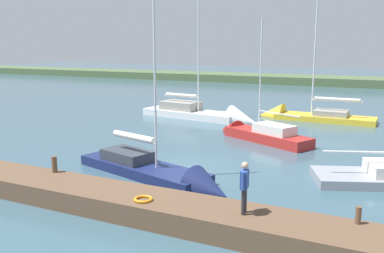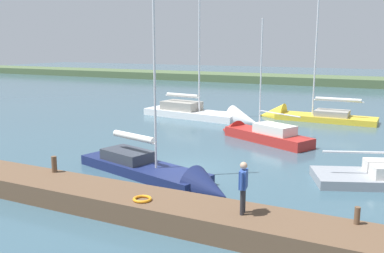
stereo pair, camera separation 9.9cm
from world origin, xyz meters
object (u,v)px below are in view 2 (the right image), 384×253
at_px(life_ring_buoy, 142,199).
at_px(sailboat_inner_slip, 258,136).
at_px(sailboat_far_left, 208,116).
at_px(sailboat_far_right, 304,118).
at_px(mooring_post_near, 357,216).
at_px(person_on_dock, 243,184).
at_px(mooring_post_far, 54,164).
at_px(sailboat_mid_channel, 160,176).

distance_m(life_ring_buoy, sailboat_inner_slip, 14.31).
height_order(sailboat_far_left, sailboat_far_right, sailboat_far_left).
relative_size(mooring_post_near, life_ring_buoy, 0.81).
bearing_deg(person_on_dock, sailboat_inner_slip, 96.34).
distance_m(sailboat_far_left, sailboat_far_right, 7.91).
xyz_separation_m(mooring_post_far, person_on_dock, (-8.62, 0.75, 0.64)).
relative_size(mooring_post_far, sailboat_far_left, 0.06).
bearing_deg(sailboat_inner_slip, person_on_dock, 131.83).
height_order(sailboat_far_left, person_on_dock, sailboat_far_left).
bearing_deg(mooring_post_near, sailboat_inner_slip, -61.34).
bearing_deg(sailboat_far_right, mooring_post_far, 76.12).
distance_m(sailboat_inner_slip, sailboat_mid_channel, 10.03).
bearing_deg(sailboat_mid_channel, person_on_dock, -21.19).
relative_size(life_ring_buoy, sailboat_mid_channel, 0.06).
relative_size(life_ring_buoy, person_on_dock, 0.39).
height_order(sailboat_far_right, person_on_dock, sailboat_far_right).
bearing_deg(sailboat_mid_channel, sailboat_far_right, 97.24).
bearing_deg(person_on_dock, sailboat_mid_channel, 134.41).
bearing_deg(sailboat_far_right, mooring_post_near, 106.43).
relative_size(sailboat_inner_slip, sailboat_mid_channel, 0.79).
bearing_deg(sailboat_inner_slip, life_ring_buoy, 117.73).
bearing_deg(sailboat_mid_channel, life_ring_buoy, -51.78).
bearing_deg(sailboat_far_left, mooring_post_far, -78.86).
bearing_deg(mooring_post_far, sailboat_far_right, -105.06).
relative_size(mooring_post_far, person_on_dock, 0.40).
bearing_deg(sailboat_mid_channel, sailboat_far_left, 121.44).
distance_m(sailboat_mid_channel, sailboat_far_right, 19.06).
distance_m(sailboat_far_left, person_on_dock, 21.88).
xyz_separation_m(mooring_post_near, mooring_post_far, (11.96, 0.00, 0.07)).
xyz_separation_m(life_ring_buoy, sailboat_far_left, (6.36, -19.91, -0.58)).
distance_m(mooring_post_near, sailboat_far_right, 22.90).
xyz_separation_m(mooring_post_far, sailboat_inner_slip, (-4.79, -13.12, -0.87)).
bearing_deg(person_on_dock, life_ring_buoy, 177.83).
relative_size(life_ring_buoy, sailboat_far_right, 0.06).
xyz_separation_m(mooring_post_near, sailboat_far_left, (13.19, -18.73, -0.80)).
bearing_deg(mooring_post_far, sailboat_inner_slip, -110.05).
bearing_deg(sailboat_far_left, sailboat_mid_channel, -66.44).
bearing_deg(life_ring_buoy, sailboat_inner_slip, -88.64).
distance_m(sailboat_far_right, person_on_dock, 23.04).
relative_size(mooring_post_far, sailboat_inner_slip, 0.08).
distance_m(life_ring_buoy, sailboat_mid_channel, 4.80).
height_order(life_ring_buoy, sailboat_inner_slip, sailboat_inner_slip).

